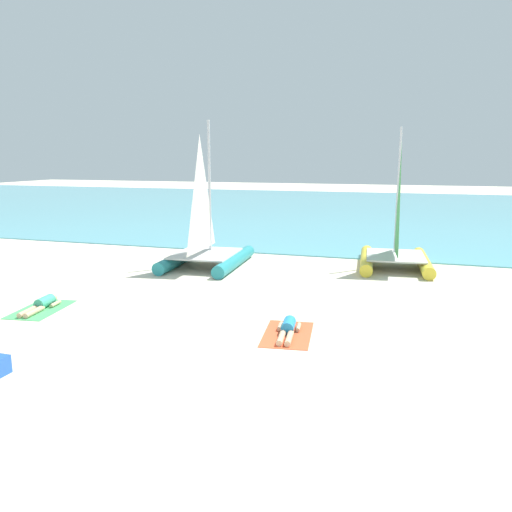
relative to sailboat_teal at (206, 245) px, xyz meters
name	(u,v)px	position (x,y,z in m)	size (l,w,h in m)	color
ground_plane	(293,264)	(3.02, 1.46, -0.81)	(120.00, 120.00, 0.00)	beige
ocean_water	(356,209)	(3.02, 23.04, -0.78)	(120.00, 40.00, 0.05)	#5BB2C1
sailboat_teal	(206,245)	(0.00, 0.00, 0.00)	(2.91, 4.32, 5.44)	teal
sailboat_yellow	(396,248)	(6.86, 1.87, -0.04)	(2.86, 4.17, 5.18)	yellow
towel_left	(41,309)	(-2.13, -6.49, -0.80)	(1.10, 1.90, 0.01)	#4CB266
sunbather_left	(42,304)	(-2.14, -6.42, -0.68)	(0.62, 1.57, 0.30)	#3FB28C
towel_right	(287,334)	(4.76, -6.39, -0.80)	(1.10, 1.90, 0.01)	#EA5933
sunbather_right	(288,328)	(4.75, -6.33, -0.68)	(0.61, 1.57, 0.30)	#268CCC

